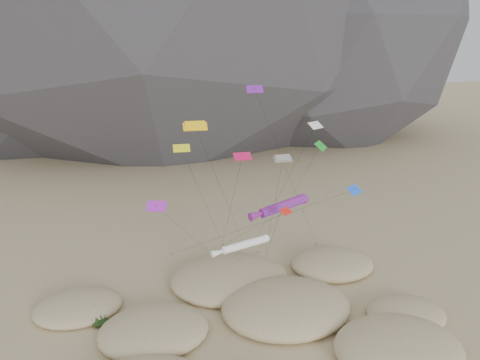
# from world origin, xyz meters

# --- Properties ---
(ground) EXTENTS (500.00, 500.00, 0.00)m
(ground) POSITION_xyz_m (0.00, 0.00, 0.00)
(ground) COLOR #CCB789
(ground) RESTS_ON ground
(dunes) EXTENTS (48.65, 36.16, 3.82)m
(dunes) POSITION_xyz_m (-1.14, 4.38, 0.72)
(dunes) COLOR #CCB789
(dunes) RESTS_ON ground
(dune_grass) EXTENTS (42.57, 29.54, 1.54)m
(dune_grass) POSITION_xyz_m (-0.55, 3.58, 0.86)
(dune_grass) COLOR black
(dune_grass) RESTS_ON ground
(kite_stakes) EXTENTS (23.49, 7.43, 0.30)m
(kite_stakes) POSITION_xyz_m (2.54, 24.22, 0.15)
(kite_stakes) COLOR #3F2D1E
(kite_stakes) RESTS_ON ground
(rainbow_tube_kite) EXTENTS (9.02, 11.93, 13.08)m
(rainbow_tube_kite) POSITION_xyz_m (3.67, 11.04, 12.05)
(rainbow_tube_kite) COLOR red
(rainbow_tube_kite) RESTS_ON ground
(white_tube_kite) EXTENTS (7.29, 16.18, 10.82)m
(white_tube_kite) POSITION_xyz_m (-3.17, 5.39, 10.09)
(white_tube_kite) COLOR white
(white_tube_kite) RESTS_ON ground
(orange_parafoil) EXTENTS (11.52, 13.36, 22.81)m
(orange_parafoil) POSITION_xyz_m (-6.30, 15.25, 22.05)
(orange_parafoil) COLOR yellow
(orange_parafoil) RESTS_ON ground
(multi_parafoil) EXTENTS (3.89, 13.76, 19.29)m
(multi_parafoil) POSITION_xyz_m (3.08, 9.52, 18.60)
(multi_parafoil) COLOR #FE551A
(multi_parafoil) RESTS_ON ground
(delta_kites) EXTENTS (27.97, 21.16, 27.14)m
(delta_kites) POSITION_xyz_m (1.60, 11.84, 17.47)
(delta_kites) COLOR yellow
(delta_kites) RESTS_ON ground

